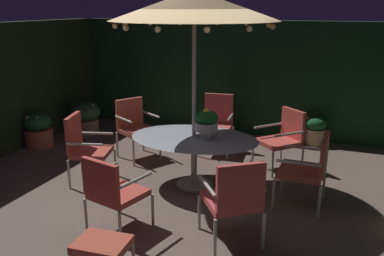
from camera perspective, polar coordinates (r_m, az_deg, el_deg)
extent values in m
cube|color=brown|center=(5.93, -2.18, -9.16)|extent=(7.46, 7.02, 0.02)
cube|color=#18341C|center=(8.66, 6.52, 6.85)|extent=(7.46, 0.30, 2.27)
cylinder|color=#B3B1A8|center=(6.20, 0.26, -7.70)|extent=(0.52, 0.52, 0.03)
cylinder|color=#B3B1A8|center=(6.07, 0.27, -4.73)|extent=(0.09, 0.09, 0.72)
ellipsoid|color=#9BA5AE|center=(5.95, 0.27, -1.37)|extent=(1.86, 1.33, 0.03)
cylinder|color=#B9AFAC|center=(5.82, 0.28, 3.43)|extent=(0.06, 0.06, 2.49)
cone|color=tan|center=(5.67, 0.30, 16.36)|extent=(2.25, 2.25, 0.39)
sphere|color=#F9DB8C|center=(5.45, 10.94, 13.37)|extent=(0.07, 0.07, 0.07)
sphere|color=#F9DB8C|center=(5.94, 10.39, 13.61)|extent=(0.07, 0.07, 0.07)
sphere|color=#F9DB8C|center=(6.41, 7.39, 13.91)|extent=(0.07, 0.07, 0.07)
sphere|color=#F9DB8C|center=(6.65, 3.48, 14.09)|extent=(0.07, 0.07, 0.07)
sphere|color=#F9DB8C|center=(6.68, -1.58, 14.13)|extent=(0.07, 0.07, 0.07)
sphere|color=#F9DB8C|center=(6.50, -5.72, 13.99)|extent=(0.07, 0.07, 0.07)
sphere|color=#F9DB8C|center=(6.10, -9.13, 13.73)|extent=(0.07, 0.07, 0.07)
sphere|color=#F9DB8C|center=(5.62, -10.44, 13.47)|extent=(0.07, 0.07, 0.07)
sphere|color=#F9DB8C|center=(5.09, -8.98, 13.28)|extent=(0.07, 0.07, 0.07)
sphere|color=#F9DB8C|center=(4.75, -4.69, 13.22)|extent=(0.07, 0.07, 0.07)
sphere|color=#F9DB8C|center=(4.66, 2.04, 13.20)|extent=(0.07, 0.07, 0.07)
sphere|color=#F9DB8C|center=(4.90, 7.81, 13.22)|extent=(0.07, 0.07, 0.07)
cylinder|color=silver|center=(5.85, 1.97, -0.90)|extent=(0.14, 0.14, 0.12)
cylinder|color=beige|center=(5.82, 1.98, 0.21)|extent=(0.32, 0.32, 0.12)
ellipsoid|color=#196229|center=(5.78, 1.99, 1.46)|extent=(0.32, 0.32, 0.19)
sphere|color=#F6C94A|center=(5.77, 2.00, 2.15)|extent=(0.11, 0.11, 0.11)
cylinder|color=#B3B5AA|center=(7.19, 4.80, -2.67)|extent=(0.04, 0.04, 0.42)
cylinder|color=#B3B5AA|center=(7.30, 0.67, -2.33)|extent=(0.04, 0.04, 0.42)
cylinder|color=#B3B5AA|center=(7.73, 5.56, -1.33)|extent=(0.04, 0.04, 0.42)
cylinder|color=#B3B5AA|center=(7.83, 1.70, -1.03)|extent=(0.04, 0.04, 0.42)
cube|color=#B64D4A|center=(7.44, 3.21, -0.04)|extent=(0.58, 0.61, 0.07)
cube|color=#B64D4A|center=(7.62, 3.67, 2.70)|extent=(0.52, 0.11, 0.53)
cylinder|color=#B3B5AA|center=(7.33, 5.29, 1.53)|extent=(0.09, 0.55, 0.04)
cylinder|color=#B3B5AA|center=(7.43, 1.22, 1.81)|extent=(0.09, 0.55, 0.04)
cylinder|color=#BCAFA5|center=(7.20, -4.35, -2.50)|extent=(0.04, 0.04, 0.45)
cylinder|color=#BCAFA5|center=(6.93, -7.95, -3.37)|extent=(0.04, 0.04, 0.45)
cylinder|color=#BCAFA5|center=(7.63, -6.67, -1.47)|extent=(0.04, 0.04, 0.45)
cylinder|color=#BCAFA5|center=(7.38, -10.14, -2.25)|extent=(0.04, 0.04, 0.45)
cube|color=#B8533F|center=(7.20, -7.35, -0.41)|extent=(0.72, 0.72, 0.07)
cube|color=#B8533F|center=(7.34, -8.50, 2.12)|extent=(0.31, 0.47, 0.49)
cylinder|color=#BCAFA5|center=(7.27, -5.65, 1.88)|extent=(0.47, 0.29, 0.04)
cylinder|color=#BCAFA5|center=(7.00, -9.27, 1.18)|extent=(0.47, 0.29, 0.04)
cylinder|color=#B9B7A3|center=(6.59, -10.40, -4.62)|extent=(0.04, 0.04, 0.43)
cylinder|color=#B9B7A3|center=(6.11, -11.73, -6.38)|extent=(0.04, 0.04, 0.43)
cylinder|color=#B9B7A3|center=(6.75, -14.75, -4.39)|extent=(0.04, 0.04, 0.43)
cylinder|color=#B9B7A3|center=(6.28, -16.38, -6.08)|extent=(0.04, 0.04, 0.43)
cube|color=#BA483A|center=(6.34, -13.46, -3.22)|extent=(0.64, 0.64, 0.07)
cube|color=#BA483A|center=(6.34, -15.80, -0.59)|extent=(0.20, 0.51, 0.52)
cylinder|color=#B9B7A3|center=(6.52, -12.85, -0.69)|extent=(0.50, 0.17, 0.04)
cylinder|color=#B9B7A3|center=(6.03, -14.38, -2.16)|extent=(0.50, 0.17, 0.04)
cylinder|color=#B6B3A4|center=(5.44, -9.84, -9.38)|extent=(0.04, 0.04, 0.41)
cylinder|color=#B6B3A4|center=(5.09, -5.35, -11.05)|extent=(0.04, 0.04, 0.41)
cylinder|color=#B6B3A4|center=(5.12, -14.23, -11.38)|extent=(0.04, 0.04, 0.41)
cylinder|color=#B6B3A4|center=(4.75, -9.75, -13.39)|extent=(0.04, 0.04, 0.41)
cube|color=#B6453A|center=(4.98, -9.93, -8.81)|extent=(0.66, 0.65, 0.07)
cube|color=#B6453A|center=(4.72, -12.33, -6.99)|extent=(0.53, 0.19, 0.45)
cylinder|color=#B6B3A4|center=(5.08, -12.28, -5.52)|extent=(0.17, 0.51, 0.04)
cylinder|color=#B6B3A4|center=(4.71, -7.68, -7.06)|extent=(0.17, 0.51, 0.04)
cylinder|color=#BCAFA6|center=(5.00, 0.98, -11.39)|extent=(0.04, 0.04, 0.43)
cylinder|color=#BCAFA6|center=(5.16, 6.93, -10.56)|extent=(0.04, 0.04, 0.43)
cylinder|color=#BCAFA6|center=(4.51, 3.14, -14.72)|extent=(0.04, 0.04, 0.43)
cylinder|color=#BCAFA6|center=(4.69, 9.70, -13.63)|extent=(0.04, 0.04, 0.43)
cube|color=#BB4544|center=(4.71, 5.26, -9.84)|extent=(0.77, 0.78, 0.07)
cube|color=#BB4544|center=(4.36, 6.66, -8.00)|extent=(0.46, 0.36, 0.51)
cylinder|color=#BCAFA6|center=(4.54, 2.06, -7.81)|extent=(0.36, 0.48, 0.04)
cylinder|color=#BCAFA6|center=(4.72, 8.47, -7.02)|extent=(0.36, 0.48, 0.04)
cylinder|color=#BBAFA5|center=(5.54, 11.01, -8.86)|extent=(0.04, 0.04, 0.42)
cylinder|color=#BBAFA5|center=(6.11, 12.18, -6.51)|extent=(0.04, 0.04, 0.42)
cylinder|color=#BBAFA5|center=(5.48, 16.92, -9.59)|extent=(0.04, 0.04, 0.42)
cylinder|color=#BBAFA5|center=(6.05, 17.51, -7.14)|extent=(0.04, 0.04, 0.42)
cube|color=#B94E3A|center=(5.69, 14.58, -5.73)|extent=(0.57, 0.62, 0.07)
cube|color=#B94E3A|center=(5.58, 17.55, -3.44)|extent=(0.07, 0.59, 0.48)
cylinder|color=#BBAFA5|center=(5.32, 14.28, -4.68)|extent=(0.54, 0.05, 0.04)
cylinder|color=#BBAFA5|center=(5.91, 15.16, -2.65)|extent=(0.54, 0.05, 0.04)
cylinder|color=#B3B3A3|center=(6.54, 10.89, -4.91)|extent=(0.04, 0.04, 0.41)
cylinder|color=#B3B3A3|center=(6.93, 8.23, -3.53)|extent=(0.04, 0.04, 0.41)
cylinder|color=#B3B3A3|center=(6.90, 14.79, -4.03)|extent=(0.04, 0.04, 0.41)
cylinder|color=#B3B3A3|center=(7.27, 12.04, -2.78)|extent=(0.04, 0.04, 0.41)
cube|color=#BF473B|center=(6.83, 11.61, -1.88)|extent=(0.77, 0.78, 0.07)
cube|color=#BF473B|center=(6.92, 13.57, 0.58)|extent=(0.42, 0.39, 0.47)
cylinder|color=#B3B3A3|center=(6.57, 13.14, -0.80)|extent=(0.40, 0.44, 0.04)
cylinder|color=#B3B3A3|center=(6.97, 10.36, 0.34)|extent=(0.40, 0.44, 0.04)
cylinder|color=#B9ADAB|center=(4.57, -13.53, -15.62)|extent=(0.03, 0.03, 0.31)
cylinder|color=#B9ADAB|center=(4.38, -7.97, -16.86)|extent=(0.03, 0.03, 0.31)
cube|color=#BA4E39|center=(4.23, -12.14, -15.24)|extent=(0.53, 0.43, 0.08)
cylinder|color=#9E6A4E|center=(8.37, 3.87, -0.06)|extent=(0.50, 0.50, 0.37)
ellipsoid|color=#224E2E|center=(8.29, 3.91, 2.12)|extent=(0.51, 0.51, 0.36)
sphere|color=#DDC843|center=(8.20, 4.87, 2.14)|extent=(0.07, 0.07, 0.07)
sphere|color=#DEC853|center=(8.43, 4.22, 2.63)|extent=(0.07, 0.07, 0.07)
sphere|color=#F3BD4F|center=(8.34, 2.70, 2.63)|extent=(0.09, 0.09, 0.09)
sphere|color=yellow|center=(8.16, 3.84, 2.24)|extent=(0.08, 0.08, 0.08)
cylinder|color=tan|center=(8.30, 16.39, -1.11)|extent=(0.36, 0.36, 0.30)
ellipsoid|color=#1A5429|center=(8.23, 16.53, 0.63)|extent=(0.40, 0.40, 0.28)
sphere|color=#DB773F|center=(8.24, 17.37, 0.69)|extent=(0.10, 0.10, 0.10)
sphere|color=orange|center=(8.38, 16.68, 1.23)|extent=(0.06, 0.06, 0.06)
sphere|color=orange|center=(8.19, 15.54, 1.24)|extent=(0.07, 0.07, 0.07)
sphere|color=orange|center=(8.12, 16.55, 1.05)|extent=(0.07, 0.07, 0.07)
cylinder|color=#7A6756|center=(8.93, -14.13, 0.24)|extent=(0.52, 0.52, 0.29)
ellipsoid|color=#274B26|center=(8.85, -14.27, 2.14)|extent=(0.58, 0.58, 0.41)
sphere|color=silver|center=(8.75, -13.40, 2.82)|extent=(0.11, 0.11, 0.11)
sphere|color=silver|center=(8.99, -13.59, 3.15)|extent=(0.08, 0.08, 0.08)
sphere|color=silver|center=(8.92, -15.06, 3.07)|extent=(0.09, 0.09, 0.09)
sphere|color=silver|center=(8.73, -14.85, 1.98)|extent=(0.08, 0.08, 0.08)
cylinder|color=#AE5C44|center=(8.35, -20.08, -1.25)|extent=(0.52, 0.52, 0.33)
ellipsoid|color=#1F5228|center=(8.27, -20.28, 0.71)|extent=(0.49, 0.49, 0.34)
sphere|color=yellow|center=(8.19, -19.57, 0.65)|extent=(0.07, 0.07, 0.07)
sphere|color=#DDBF59|center=(8.30, -19.59, 1.22)|extent=(0.07, 0.07, 0.07)
sphere|color=#DDC44D|center=(8.40, -19.90, 1.24)|extent=(0.06, 0.06, 0.06)
sphere|color=#DDD35A|center=(8.36, -21.53, 1.13)|extent=(0.08, 0.08, 0.08)
sphere|color=gold|center=(8.20, -21.45, 1.26)|extent=(0.08, 0.08, 0.08)
sphere|color=#F2CF53|center=(8.12, -20.29, 1.20)|extent=(0.08, 0.08, 0.08)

